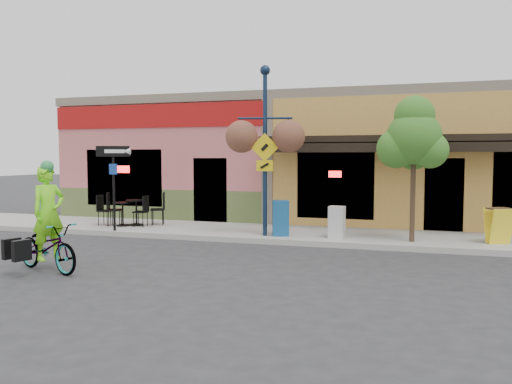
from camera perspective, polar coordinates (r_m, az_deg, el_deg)
ground at (r=12.86m, az=1.53°, el=-6.43°), size 90.00×90.00×0.00m
sidewalk at (r=14.76m, az=3.58°, el=-4.79°), size 24.00×3.00×0.15m
curb at (r=13.37m, az=2.15°, el=-5.70°), size 24.00×0.12×0.15m
building at (r=19.98m, az=7.22°, el=3.75°), size 18.20×8.20×4.50m
bicycle at (r=11.06m, az=-22.73°, el=-5.82°), size 2.02×1.23×1.00m
cyclist_rider at (r=10.97m, az=-22.59°, el=-3.51°), size 0.65×0.80×1.91m
lamp_post at (r=13.76m, az=1.03°, el=4.69°), size 1.59×0.89×4.69m
one_way_sign at (r=15.31m, az=-15.94°, el=0.39°), size 0.96×0.58×2.51m
cafe_set_left at (r=16.35m, az=-14.99°, el=-2.05°), size 1.68×0.89×0.99m
cafe_set_right at (r=16.38m, az=-13.52°, el=-1.87°), size 1.99×1.51×1.07m
newspaper_box_blue at (r=13.87m, az=2.83°, el=-2.99°), size 0.54×0.51×0.98m
newspaper_box_grey at (r=13.64m, az=9.22°, el=-3.42°), size 0.44×0.40×0.86m
street_tree at (r=13.40m, az=17.54°, el=2.60°), size 1.82×1.82×3.79m
sandwich_board at (r=13.84m, az=26.31°, el=-3.56°), size 0.66×0.57×0.91m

